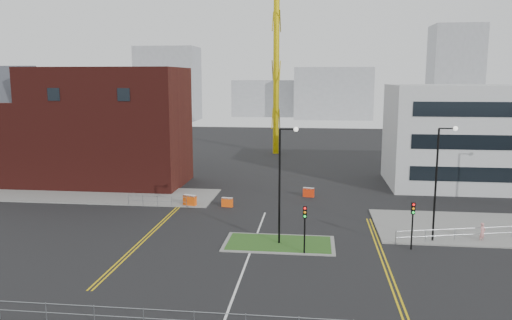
{
  "coord_description": "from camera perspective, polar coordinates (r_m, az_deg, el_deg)",
  "views": [
    {
      "loc": [
        4.61,
        -29.2,
        12.8
      ],
      "look_at": [
        -0.96,
        17.71,
        5.0
      ],
      "focal_mm": 35.0,
      "sensor_mm": 36.0,
      "label": 1
    }
  ],
  "objects": [
    {
      "name": "pedestrian",
      "position": [
        43.48,
        24.46,
        -7.54
      ],
      "size": [
        0.68,
        0.64,
        1.56
      ],
      "primitive_type": "imported",
      "rotation": [
        0.0,
        0.0,
        0.66
      ],
      "color": "pink",
      "rests_on": "ground"
    },
    {
      "name": "barrier_right",
      "position": [
        54.59,
        6.03,
        -3.65
      ],
      "size": [
        1.25,
        0.66,
        1.0
      ],
      "color": "#F2320D",
      "rests_on": "ground"
    },
    {
      "name": "railing_front",
      "position": [
        26.53,
        -4.17,
        -17.58
      ],
      "size": [
        24.05,
        0.05,
        1.1
      ],
      "color": "gray",
      "rests_on": "ground"
    },
    {
      "name": "skyline_a",
      "position": [
        155.73,
        -9.98,
        8.57
      ],
      "size": [
        18.0,
        12.0,
        22.0
      ],
      "primitive_type": "cube",
      "color": "gray",
      "rests_on": "ground"
    },
    {
      "name": "skyline_d",
      "position": [
        169.8,
        2.53,
        7.07
      ],
      "size": [
        30.0,
        12.0,
        12.0
      ],
      "primitive_type": "cube",
      "color": "gray",
      "rests_on": "ground"
    },
    {
      "name": "yellow_left_a",
      "position": [
        43.42,
        -11.93,
        -7.97
      ],
      "size": [
        0.12,
        24.0,
        0.01
      ],
      "primitive_type": "cube",
      "color": "gold",
      "rests_on": "ground"
    },
    {
      "name": "centre_line",
      "position": [
        34.03,
        -1.55,
        -12.71
      ],
      "size": [
        0.15,
        30.0,
        0.01
      ],
      "primitive_type": "cube",
      "color": "silver",
      "rests_on": "ground"
    },
    {
      "name": "streetlamp_right_near",
      "position": [
        41.03,
        20.21,
        -1.58
      ],
      "size": [
        1.46,
        0.36,
        9.18
      ],
      "color": "black",
      "rests_on": "ground"
    },
    {
      "name": "skyline_b",
      "position": [
        159.36,
        8.79,
        7.54
      ],
      "size": [
        24.0,
        12.0,
        16.0
      ],
      "primitive_type": "cube",
      "color": "gray",
      "rests_on": "ground"
    },
    {
      "name": "office_block",
      "position": [
        65.16,
        25.93,
        2.45
      ],
      "size": [
        25.0,
        12.2,
        12.0
      ],
      "color": "#B5B8BA",
      "rests_on": "ground"
    },
    {
      "name": "yellow_right_a",
      "position": [
        37.77,
        14.05,
        -10.72
      ],
      "size": [
        0.12,
        20.0,
        0.01
      ],
      "primitive_type": "cube",
      "color": "gold",
      "rests_on": "ground"
    },
    {
      "name": "grass_island",
      "position": [
        39.4,
        2.65,
        -9.5
      ],
      "size": [
        8.0,
        4.0,
        0.12
      ],
      "primitive_type": "cube",
      "color": "#2B551C",
      "rests_on": "ground"
    },
    {
      "name": "traffic_light_island",
      "position": [
        36.64,
        5.59,
        -6.89
      ],
      "size": [
        0.28,
        0.33,
        3.65
      ],
      "color": "black",
      "rests_on": "ground"
    },
    {
      "name": "streetlamp_island",
      "position": [
        38.0,
        3.04,
        -1.85
      ],
      "size": [
        1.46,
        0.36,
        9.18
      ],
      "color": "black",
      "rests_on": "ground"
    },
    {
      "name": "island_kerb",
      "position": [
        39.41,
        2.65,
        -9.52
      ],
      "size": [
        8.6,
        4.6,
        0.08
      ],
      "primitive_type": "cube",
      "color": "slate",
      "rests_on": "ground"
    },
    {
      "name": "railing_left",
      "position": [
        51.15,
        -11.23,
        -4.44
      ],
      "size": [
        6.05,
        0.05,
        1.1
      ],
      "color": "gray",
      "rests_on": "ground"
    },
    {
      "name": "ground",
      "position": [
        32.21,
        -2.08,
        -14.04
      ],
      "size": [
        200.0,
        200.0,
        0.0
      ],
      "primitive_type": "plane",
      "color": "black",
      "rests_on": "ground"
    },
    {
      "name": "skyline_c",
      "position": [
        159.4,
        21.75,
        9.15
      ],
      "size": [
        14.0,
        12.0,
        28.0
      ],
      "primitive_type": "cube",
      "color": "gray",
      "rests_on": "ground"
    },
    {
      "name": "yellow_left_b",
      "position": [
        43.33,
        -11.55,
        -8.0
      ],
      "size": [
        0.12,
        24.0,
        0.01
      ],
      "primitive_type": "cube",
      "color": "gold",
      "rests_on": "ground"
    },
    {
      "name": "brick_building",
      "position": [
        63.78,
        -18.92,
        3.52
      ],
      "size": [
        24.2,
        10.07,
        14.24
      ],
      "color": "#4A1612",
      "rests_on": "ground"
    },
    {
      "name": "yellow_right_b",
      "position": [
        37.81,
        14.51,
        -10.71
      ],
      "size": [
        0.12,
        20.0,
        0.01
      ],
      "primitive_type": "cube",
      "color": "gold",
      "rests_on": "ground"
    },
    {
      "name": "barrier_mid",
      "position": [
        50.25,
        -3.31,
        -4.8
      ],
      "size": [
        1.16,
        0.53,
        0.94
      ],
      "color": "#FF550E",
      "rests_on": "ground"
    },
    {
      "name": "tower_crane",
      "position": [
        85.39,
        6.59,
        17.33
      ],
      "size": [
        52.97,
        4.15,
        35.65
      ],
      "color": "gold",
      "rests_on": "ground"
    },
    {
      "name": "barrier_left",
      "position": [
        50.81,
        -7.58,
        -4.57
      ],
      "size": [
        1.45,
        0.87,
        1.16
      ],
      "color": "#F0530D",
      "rests_on": "ground"
    },
    {
      "name": "traffic_light_right",
      "position": [
        39.26,
        17.48,
        -6.17
      ],
      "size": [
        0.28,
        0.33,
        3.65
      ],
      "color": "black",
      "rests_on": "ground"
    },
    {
      "name": "railing_right",
      "position": [
        45.31,
        27.24,
        -7.07
      ],
      "size": [
        19.05,
        5.05,
        1.1
      ],
      "color": "gray",
      "rests_on": "ground"
    },
    {
      "name": "pavement_left",
      "position": [
        58.22,
        -18.46,
        -3.76
      ],
      "size": [
        28.0,
        8.0,
        0.12
      ],
      "primitive_type": "cube",
      "color": "slate",
      "rests_on": "ground"
    }
  ]
}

